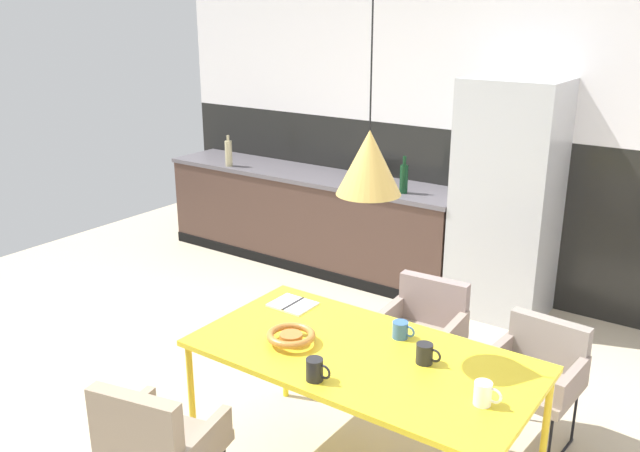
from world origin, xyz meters
name	(u,v)px	position (x,y,z in m)	size (l,w,h in m)	color
ground_plane	(276,432)	(0.00, 0.00, 0.00)	(8.25, 8.25, 0.00)	#C0B194
back_wall_splashback_dark	(469,210)	(0.00, 2.75, 0.71)	(6.34, 0.12, 1.41)	black
back_wall_panel_upper	(481,46)	(0.00, 2.75, 2.12)	(6.34, 0.12, 1.41)	white
kitchen_counter	(310,218)	(-1.48, 2.39, 0.45)	(3.11, 0.63, 0.91)	#453128
refrigerator_column	(507,200)	(0.45, 2.39, 0.96)	(0.75, 0.60, 1.91)	#ADAFB2
dining_table	(363,361)	(0.63, -0.07, 0.72)	(1.74, 0.90, 0.76)	yellow
armchair_by_stool	(425,323)	(0.51, 0.89, 0.51)	(0.51, 0.50, 0.77)	gray
armchair_corner_seat	(538,367)	(1.26, 0.81, 0.48)	(0.52, 0.50, 0.73)	gray
armchair_head_of_table	(154,440)	(0.05, -0.95, 0.52)	(0.57, 0.56, 0.83)	gray
fruit_bowl	(291,336)	(0.27, -0.20, 0.80)	(0.26, 0.26, 0.07)	#B2662D
open_book	(293,304)	(0.00, 0.18, 0.77)	(0.24, 0.21, 0.02)	white
mug_white_ceramic	(401,330)	(0.71, 0.19, 0.80)	(0.13, 0.08, 0.09)	#335B93
mug_glass_clear	(484,394)	(1.30, -0.15, 0.81)	(0.13, 0.08, 0.11)	white
mug_short_terracotta	(425,354)	(0.93, 0.02, 0.81)	(0.13, 0.08, 0.10)	black
mug_dark_espresso	(315,370)	(0.58, -0.41, 0.81)	(0.13, 0.08, 0.11)	black
cooking_pot	(366,172)	(-0.91, 2.47, 0.98)	(0.27, 0.27, 0.16)	black
bottle_spice_small	(229,153)	(-2.31, 2.16, 1.04)	(0.07, 0.07, 0.31)	tan
bottle_vinegar_dark	(404,178)	(-0.41, 2.26, 1.04)	(0.07, 0.07, 0.32)	#0F3319
pendant_lamp_over_table_near	(369,162)	(0.63, -0.05, 1.74)	(0.31, 0.31, 1.18)	black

